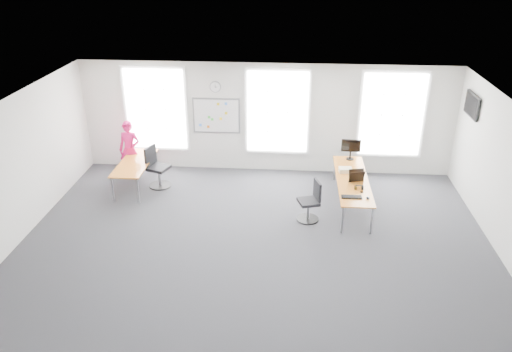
# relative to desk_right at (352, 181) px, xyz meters

# --- Properties ---
(floor) EXTENTS (10.00, 10.00, 0.00)m
(floor) POSITION_rel_desk_right_xyz_m (-2.18, -2.10, -0.64)
(floor) COLOR #2A2A2F
(floor) RESTS_ON ground
(ceiling) EXTENTS (10.00, 10.00, 0.00)m
(ceiling) POSITION_rel_desk_right_xyz_m (-2.18, -2.10, 2.36)
(ceiling) COLOR white
(ceiling) RESTS_ON ground
(wall_back) EXTENTS (10.00, 0.00, 10.00)m
(wall_back) POSITION_rel_desk_right_xyz_m (-2.18, 1.90, 0.86)
(wall_back) COLOR silver
(wall_back) RESTS_ON ground
(wall_front) EXTENTS (10.00, 0.00, 10.00)m
(wall_front) POSITION_rel_desk_right_xyz_m (-2.18, -6.10, 0.86)
(wall_front) COLOR silver
(wall_front) RESTS_ON ground
(wall_left) EXTENTS (0.00, 10.00, 10.00)m
(wall_left) POSITION_rel_desk_right_xyz_m (-7.18, -2.10, 0.86)
(wall_left) COLOR silver
(wall_left) RESTS_ON ground
(window_left) EXTENTS (1.60, 0.06, 2.20)m
(window_left) POSITION_rel_desk_right_xyz_m (-5.18, 1.87, 1.06)
(window_left) COLOR silver
(window_left) RESTS_ON wall_back
(window_mid) EXTENTS (1.60, 0.06, 2.20)m
(window_mid) POSITION_rel_desk_right_xyz_m (-1.88, 1.87, 1.06)
(window_mid) COLOR silver
(window_mid) RESTS_ON wall_back
(window_right) EXTENTS (1.60, 0.06, 2.20)m
(window_right) POSITION_rel_desk_right_xyz_m (1.12, 1.87, 1.06)
(window_right) COLOR silver
(window_right) RESTS_ON wall_back
(desk_right) EXTENTS (0.75, 2.81, 0.68)m
(desk_right) POSITION_rel_desk_right_xyz_m (0.00, 0.00, 0.00)
(desk_right) COLOR orange
(desk_right) RESTS_ON ground
(desk_left) EXTENTS (0.75, 1.89, 0.69)m
(desk_left) POSITION_rel_desk_right_xyz_m (-5.48, 0.56, -0.01)
(desk_left) COLOR orange
(desk_left) RESTS_ON ground
(chair_right) EXTENTS (0.55, 0.55, 0.96)m
(chair_right) POSITION_rel_desk_right_xyz_m (-0.99, -0.81, -0.22)
(chair_right) COLOR black
(chair_right) RESTS_ON ground
(chair_left) EXTENTS (0.62, 0.62, 1.08)m
(chair_left) POSITION_rel_desk_right_xyz_m (-4.94, 0.65, -0.17)
(chair_left) COLOR black
(chair_left) RESTS_ON ground
(person) EXTENTS (0.59, 0.40, 1.58)m
(person) POSITION_rel_desk_right_xyz_m (-5.77, 1.13, 0.15)
(person) COLOR #C7145C
(person) RESTS_ON ground
(whiteboard) EXTENTS (1.20, 0.03, 0.90)m
(whiteboard) POSITION_rel_desk_right_xyz_m (-3.53, 1.87, 0.91)
(whiteboard) COLOR white
(whiteboard) RESTS_ON wall_back
(wall_clock) EXTENTS (0.30, 0.04, 0.30)m
(wall_clock) POSITION_rel_desk_right_xyz_m (-3.53, 1.87, 1.71)
(wall_clock) COLOR gray
(wall_clock) RESTS_ON wall_back
(tv) EXTENTS (0.06, 0.90, 0.55)m
(tv) POSITION_rel_desk_right_xyz_m (2.77, 0.90, 1.66)
(tv) COLOR black
(tv) RESTS_ON wall_right
(keyboard) EXTENTS (0.46, 0.16, 0.02)m
(keyboard) POSITION_rel_desk_right_xyz_m (-0.11, -0.96, 0.06)
(keyboard) COLOR black
(keyboard) RESTS_ON desk_right
(mouse) EXTENTS (0.10, 0.13, 0.05)m
(mouse) POSITION_rel_desk_right_xyz_m (0.24, -1.00, 0.07)
(mouse) COLOR black
(mouse) RESTS_ON desk_right
(lens_cap) EXTENTS (0.07, 0.07, 0.01)m
(lens_cap) POSITION_rel_desk_right_xyz_m (0.14, -0.69, 0.05)
(lens_cap) COLOR black
(lens_cap) RESTS_ON desk_right
(headphones) EXTENTS (0.20, 0.11, 0.12)m
(headphones) POSITION_rel_desk_right_xyz_m (0.09, -0.56, 0.10)
(headphones) COLOR black
(headphones) RESTS_ON desk_right
(laptop_sleeve) EXTENTS (0.38, 0.29, 0.30)m
(laptop_sleeve) POSITION_rel_desk_right_xyz_m (0.07, -0.14, 0.19)
(laptop_sleeve) COLOR black
(laptop_sleeve) RESTS_ON desk_right
(paper_stack) EXTENTS (0.33, 0.26, 0.11)m
(paper_stack) POSITION_rel_desk_right_xyz_m (-0.14, 0.39, 0.10)
(paper_stack) COLOR beige
(paper_stack) RESTS_ON desk_right
(monitor) EXTENTS (0.50, 0.20, 0.55)m
(monitor) POSITION_rel_desk_right_xyz_m (0.05, 1.19, 0.38)
(monitor) COLOR black
(monitor) RESTS_ON desk_right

